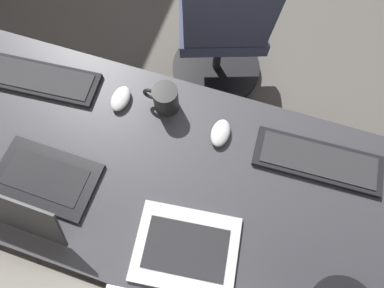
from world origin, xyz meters
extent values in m
cube|color=#38383D|center=(-0.10, 1.61, 0.71)|extent=(1.99, 0.73, 0.03)
cylinder|color=silver|center=(0.83, 1.31, 0.35)|extent=(0.05, 0.05, 0.70)
cube|color=#38383D|center=(-0.21, 1.64, 0.35)|extent=(0.40, 0.50, 0.69)
cube|color=silver|center=(-0.21, 1.39, 0.35)|extent=(0.37, 0.01, 0.61)
cube|color=black|center=(0.34, 1.74, 0.74)|extent=(0.34, 0.20, 0.01)
cube|color=#262628|center=(0.34, 1.74, 0.75)|extent=(0.27, 0.13, 0.00)
cube|color=black|center=(0.34, 1.88, 0.83)|extent=(0.33, 0.08, 0.18)
cube|color=black|center=(0.34, 1.88, 0.83)|extent=(0.30, 0.07, 0.15)
cube|color=silver|center=(-0.17, 1.81, 0.74)|extent=(0.34, 0.27, 0.01)
cube|color=#262628|center=(-0.17, 1.81, 0.75)|extent=(0.26, 0.18, 0.00)
cube|color=black|center=(0.53, 1.41, 0.74)|extent=(0.43, 0.17, 0.02)
cube|color=#2D2D30|center=(0.53, 1.41, 0.75)|extent=(0.39, 0.14, 0.00)
cube|color=black|center=(-0.50, 1.41, 0.74)|extent=(0.43, 0.16, 0.02)
cube|color=#2D2D30|center=(-0.50, 1.41, 0.75)|extent=(0.38, 0.13, 0.00)
ellipsoid|color=silver|center=(-0.16, 1.42, 0.75)|extent=(0.06, 0.10, 0.03)
ellipsoid|color=silver|center=(0.22, 1.40, 0.75)|extent=(0.06, 0.10, 0.03)
cylinder|color=black|center=(0.05, 1.37, 0.78)|extent=(0.09, 0.09, 0.10)
torus|color=black|center=(0.11, 1.37, 0.79)|extent=(0.06, 0.01, 0.06)
cube|color=#383D56|center=(0.02, 0.67, 0.46)|extent=(0.55, 0.54, 0.07)
cube|color=#383D56|center=(-0.05, 0.87, 0.74)|extent=(0.42, 0.25, 0.50)
cylinder|color=black|center=(0.02, 0.67, 0.24)|extent=(0.05, 0.05, 0.37)
cylinder|color=black|center=(0.02, 0.67, 0.04)|extent=(0.56, 0.56, 0.03)
camera|label=1|loc=(-0.20, 1.84, 1.72)|focal=28.92mm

